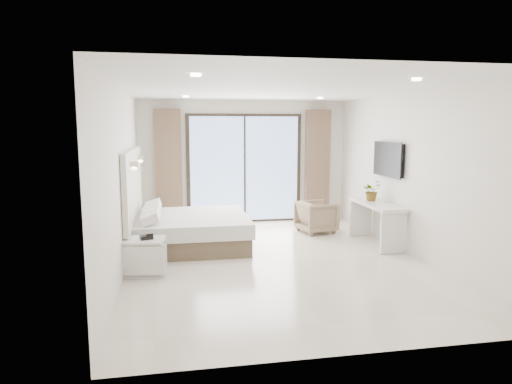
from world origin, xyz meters
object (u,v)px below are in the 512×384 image
(console_desk, at_px, (376,214))
(armchair, at_px, (317,215))
(nightstand, at_px, (144,257))
(bed, at_px, (189,230))

(console_desk, distance_m, armchair, 1.36)
(nightstand, distance_m, console_desk, 4.18)
(armchair, bearing_deg, bed, 92.44)
(nightstand, relative_size, console_desk, 0.43)
(nightstand, xyz_separation_m, console_desk, (4.05, 1.01, 0.29))
(bed, xyz_separation_m, nightstand, (-0.70, -1.44, -0.03))
(nightstand, bearing_deg, bed, 72.73)
(console_desk, relative_size, armchair, 2.12)
(console_desk, height_order, armchair, console_desk)
(armchair, bearing_deg, console_desk, -157.13)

